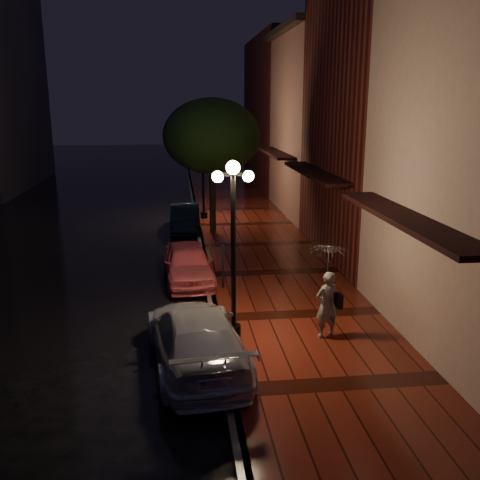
# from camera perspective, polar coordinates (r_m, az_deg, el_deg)

# --- Properties ---
(ground) EXTENTS (120.00, 120.00, 0.00)m
(ground) POSITION_cam_1_polar(r_m,az_deg,el_deg) (17.99, -3.49, -4.13)
(ground) COLOR black
(ground) RESTS_ON ground
(sidewalk) EXTENTS (4.50, 60.00, 0.15)m
(sidewalk) POSITION_cam_1_polar(r_m,az_deg,el_deg) (18.22, 3.60, -3.64)
(sidewalk) COLOR #4A170D
(sidewalk) RESTS_ON ground
(curb) EXTENTS (0.25, 60.00, 0.15)m
(curb) POSITION_cam_1_polar(r_m,az_deg,el_deg) (17.97, -3.49, -3.91)
(curb) COLOR #595451
(curb) RESTS_ON ground
(storefront_mid) EXTENTS (5.00, 8.00, 11.00)m
(storefront_mid) POSITION_cam_1_polar(r_m,az_deg,el_deg) (20.61, 16.28, 13.26)
(storefront_mid) COLOR #511914
(storefront_mid) RESTS_ON ground
(storefront_far) EXTENTS (5.00, 8.00, 9.00)m
(storefront_far) POSITION_cam_1_polar(r_m,az_deg,el_deg) (28.20, 9.78, 11.75)
(storefront_far) COLOR #8C5951
(storefront_far) RESTS_ON ground
(storefront_extra) EXTENTS (5.00, 12.00, 10.00)m
(storefront_extra) POSITION_cam_1_polar(r_m,az_deg,el_deg) (37.88, 5.48, 13.29)
(storefront_extra) COLOR #511914
(storefront_extra) RESTS_ON ground
(streetlamp_near) EXTENTS (0.96, 0.36, 4.31)m
(streetlamp_near) POSITION_cam_1_polar(r_m,az_deg,el_deg) (12.50, -0.73, -0.03)
(streetlamp_near) COLOR black
(streetlamp_near) RESTS_ON sidewalk
(streetlamp_far) EXTENTS (0.96, 0.36, 4.31)m
(streetlamp_far) POSITION_cam_1_polar(r_m,az_deg,el_deg) (26.25, -3.96, 7.58)
(streetlamp_far) COLOR black
(streetlamp_far) RESTS_ON sidewalk
(street_tree) EXTENTS (4.16, 4.16, 5.80)m
(street_tree) POSITION_cam_1_polar(r_m,az_deg,el_deg) (23.12, -3.00, 10.76)
(street_tree) COLOR black
(street_tree) RESTS_ON sidewalk
(pink_car) EXTENTS (1.79, 3.88, 1.29)m
(pink_car) POSITION_cam_1_polar(r_m,az_deg,el_deg) (17.53, -5.59, -2.48)
(pink_car) COLOR #F0626D
(pink_car) RESTS_ON ground
(navy_car) EXTENTS (1.39, 3.77, 1.23)m
(navy_car) POSITION_cam_1_polar(r_m,az_deg,el_deg) (24.60, -5.86, 2.38)
(navy_car) COLOR black
(navy_car) RESTS_ON ground
(silver_car) EXTENTS (2.46, 4.94, 1.38)m
(silver_car) POSITION_cam_1_polar(r_m,az_deg,el_deg) (12.05, -4.71, -10.30)
(silver_car) COLOR #ABABB3
(silver_car) RESTS_ON ground
(woman_with_umbrella) EXTENTS (0.97, 0.99, 2.34)m
(woman_with_umbrella) POSITION_cam_1_polar(r_m,az_deg,el_deg) (12.95, 9.38, -3.88)
(woman_with_umbrella) COLOR silver
(woman_with_umbrella) RESTS_ON sidewalk
(parking_meter) EXTENTS (0.14, 0.11, 1.38)m
(parking_meter) POSITION_cam_1_polar(r_m,az_deg,el_deg) (16.41, -1.83, -2.35)
(parking_meter) COLOR black
(parking_meter) RESTS_ON sidewalk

